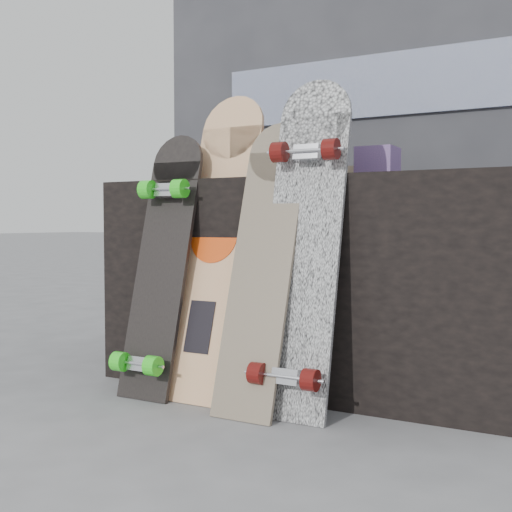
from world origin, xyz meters
The scene contains 10 objects.
ground centered at (0.00, 0.00, 0.00)m, with size 60.00×60.00×0.00m, color slate.
vendor_table centered at (0.00, 0.50, 0.40)m, with size 1.60×0.60×0.80m, color black.
booth centered at (0.00, 1.35, 1.10)m, with size 2.40×0.22×2.20m.
merch_box_purple centered at (-0.57, 0.45, 0.85)m, with size 0.18×0.12×0.10m, color #543F82.
merch_box_small centered at (0.24, 0.56, 0.86)m, with size 0.14×0.14×0.12m, color #543F82.
merch_box_flat centered at (0.11, 0.65, 0.83)m, with size 0.22×0.10×0.06m, color #D1B78C.
longboard_geisha centered at (-0.27, 0.22, 0.60)m, with size 0.26×0.36×1.13m.
longboard_celtic centered at (-0.02, 0.11, 0.53)m, with size 0.22×0.32×0.99m.
longboard_cascadia centered at (0.12, 0.13, 0.58)m, with size 0.26×0.32×1.13m.
skateboard_dark centered at (-0.45, 0.12, 0.50)m, with size 0.22×0.33×0.98m.
Camera 1 is at (1.00, -1.80, 0.64)m, focal length 45.00 mm.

